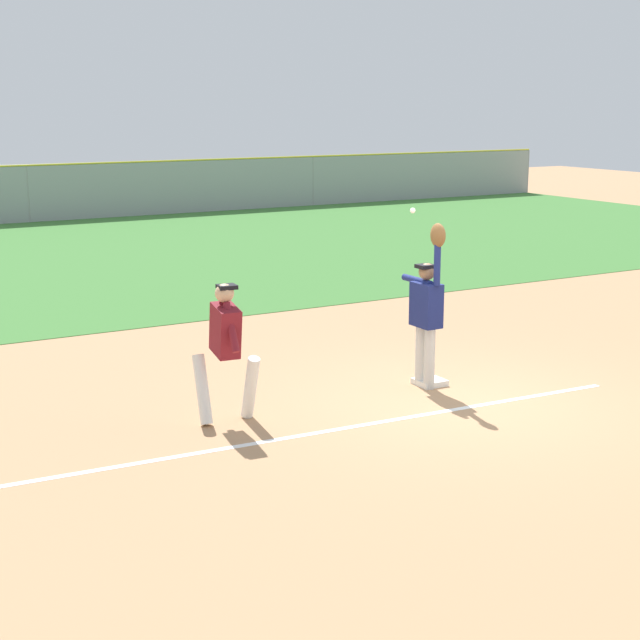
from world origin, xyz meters
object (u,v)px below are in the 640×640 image
object	(u,v)px
baseball	(413,211)
fielder	(427,307)
parked_car_blue	(30,195)
parked_car_red	(169,188)
runner	(226,343)
first_base	(430,382)

from	to	relation	value
baseball	fielder	bearing A→B (deg)	-89.85
parked_car_blue	parked_car_red	xyz separation A→B (m)	(5.22, 0.23, 0.00)
parked_car_red	parked_car_blue	bearing A→B (deg)	-173.23
runner	first_base	bearing A→B (deg)	6.72
first_base	parked_car_red	bearing A→B (deg)	76.82
first_base	parked_car_blue	size ratio (longest dim) A/B	0.08
parked_car_blue	parked_car_red	distance (m)	5.23
fielder	baseball	world-z (taller)	baseball
first_base	parked_car_blue	xyz separation A→B (m)	(0.44, 23.94, 0.63)
runner	baseball	bearing A→B (deg)	12.96
baseball	parked_car_blue	distance (m)	23.69
first_base	baseball	distance (m)	2.37
first_base	runner	xyz separation A→B (m)	(-3.10, -0.06, 0.96)
runner	parked_car_blue	size ratio (longest dim) A/B	0.38
first_base	parked_car_blue	world-z (taller)	parked_car_blue
parked_car_red	runner	bearing A→B (deg)	-105.61
fielder	baseball	xyz separation A→B (m)	(-0.00, 0.38, 1.27)
baseball	runner	bearing A→B (deg)	-172.63
fielder	baseball	bearing A→B (deg)	-90.02
first_base	baseball	xyz separation A→B (m)	(-0.12, 0.32, 2.35)
fielder	parked_car_blue	distance (m)	24.01
parked_car_blue	runner	bearing A→B (deg)	-94.48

